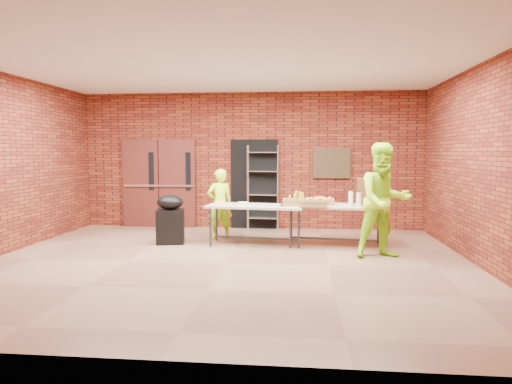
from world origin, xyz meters
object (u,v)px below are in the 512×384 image
covered_grill (170,219)px  volunteer_woman (220,204)px  table_right (336,208)px  wire_rack (263,188)px  coffee_dispenser (368,191)px  volunteer_man (384,200)px  table_left (256,208)px

covered_grill → volunteer_woman: volunteer_woman is taller
table_right → wire_rack: bearing=139.5°
wire_rack → coffee_dispenser: 2.68m
coffee_dispenser → volunteer_man: volunteer_man is taller
coffee_dispenser → volunteer_woman: size_ratio=0.35×
table_left → coffee_dispenser: coffee_dispenser is taller
wire_rack → covered_grill: bearing=-127.3°
table_left → volunteer_woman: (-0.80, 0.51, 0.02)m
coffee_dispenser → volunteer_woman: (-2.96, 0.33, -0.32)m
table_left → volunteer_man: bearing=-13.9°
table_right → coffee_dispenser: 0.71m
table_right → covered_grill: (-3.23, -0.08, -0.24)m
table_right → coffee_dispenser: size_ratio=3.96×
wire_rack → table_left: bearing=-84.2°
coffee_dispenser → volunteer_man: (0.12, -1.05, -0.07)m
coffee_dispenser → covered_grill: bearing=-176.4°
table_left → volunteer_woman: bearing=154.6°
wire_rack → table_right: (1.55, -1.74, -0.25)m
table_left → volunteer_man: (2.28, -0.87, 0.27)m
wire_rack → coffee_dispenser: wire_rack is taller
wire_rack → coffee_dispenser: size_ratio=3.84×
table_left → coffee_dispenser: 2.19m
table_right → volunteer_woman: (-2.35, 0.49, 0.00)m
wire_rack → coffee_dispenser: (2.17, -1.58, 0.07)m
coffee_dispenser → volunteer_man: bearing=-83.2°
wire_rack → volunteer_man: 3.49m
coffee_dispenser → covered_grill: coffee_dispenser is taller
volunteer_woman → table_right: bearing=143.4°
table_left → covered_grill: size_ratio=2.04×
wire_rack → volunteer_woman: size_ratio=1.34×
volunteer_woman → volunteer_man: 3.39m
wire_rack → covered_grill: size_ratio=2.03×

